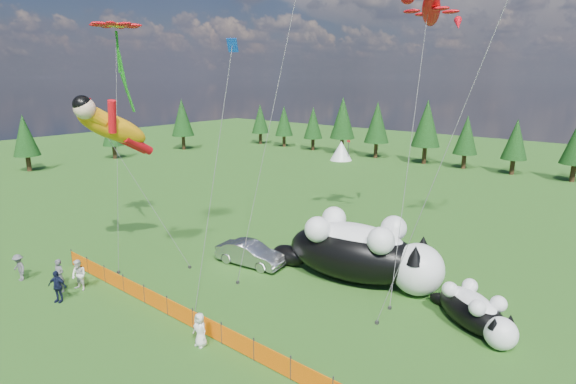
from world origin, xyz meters
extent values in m
plane|color=#0D380A|center=(0.00, 0.00, 0.00)|extent=(160.00, 160.00, 0.00)
cylinder|color=#262626|center=(-11.00, -3.00, 0.55)|extent=(0.06, 0.06, 1.10)
cylinder|color=#262626|center=(-9.00, -3.00, 0.55)|extent=(0.06, 0.06, 1.10)
cylinder|color=#262626|center=(-7.00, -3.00, 0.55)|extent=(0.06, 0.06, 1.10)
cylinder|color=#262626|center=(-5.00, -3.00, 0.55)|extent=(0.06, 0.06, 1.10)
cylinder|color=#262626|center=(-3.00, -3.00, 0.55)|extent=(0.06, 0.06, 1.10)
cylinder|color=#262626|center=(-1.00, -3.00, 0.55)|extent=(0.06, 0.06, 1.10)
cylinder|color=#262626|center=(1.00, -3.00, 0.55)|extent=(0.06, 0.06, 1.10)
cylinder|color=#262626|center=(3.00, -3.00, 0.55)|extent=(0.06, 0.06, 1.10)
cylinder|color=#262626|center=(5.00, -3.00, 0.55)|extent=(0.06, 0.06, 1.10)
cylinder|color=#262626|center=(7.00, -3.00, 0.55)|extent=(0.06, 0.06, 1.10)
cube|color=#F15F05|center=(-10.00, -3.00, 0.50)|extent=(2.00, 0.04, 0.90)
cube|color=#F15F05|center=(-8.00, -3.00, 0.50)|extent=(2.00, 0.04, 0.90)
cube|color=#F15F05|center=(-6.00, -3.00, 0.50)|extent=(2.00, 0.04, 0.90)
cube|color=#F15F05|center=(-4.00, -3.00, 0.50)|extent=(2.00, 0.04, 0.90)
cube|color=#F15F05|center=(-2.00, -3.00, 0.50)|extent=(2.00, 0.04, 0.90)
cube|color=#F15F05|center=(0.00, -3.00, 0.50)|extent=(2.00, 0.04, 0.90)
cube|color=#F15F05|center=(2.00, -3.00, 0.50)|extent=(2.00, 0.04, 0.90)
cube|color=#F15F05|center=(4.00, -3.00, 0.50)|extent=(2.00, 0.04, 0.90)
cube|color=#F15F05|center=(6.00, -3.00, 0.50)|extent=(2.00, 0.04, 0.90)
cube|color=#F15F05|center=(8.00, -3.00, 0.50)|extent=(2.00, 0.04, 0.90)
ellipsoid|color=black|center=(4.06, 6.61, 1.63)|extent=(8.67, 5.10, 3.26)
ellipsoid|color=white|center=(4.06, 6.61, 2.45)|extent=(6.53, 3.70, 1.99)
sphere|color=white|center=(7.81, 7.24, 1.45)|extent=(2.90, 2.90, 2.90)
sphere|color=#E45866|center=(9.03, 7.44, 1.45)|extent=(0.41, 0.41, 0.41)
ellipsoid|color=black|center=(-0.23, 5.89, 0.63)|extent=(2.71, 1.67, 1.27)
cone|color=black|center=(7.96, 6.38, 2.61)|extent=(1.01, 1.01, 1.01)
cone|color=black|center=(7.67, 8.09, 2.61)|extent=(1.01, 1.01, 1.01)
sphere|color=white|center=(5.83, 8.10, 3.17)|extent=(1.52, 1.52, 1.52)
sphere|color=white|center=(6.22, 5.78, 3.17)|extent=(1.52, 1.52, 1.52)
sphere|color=white|center=(2.08, 7.47, 3.17)|extent=(1.52, 1.52, 1.52)
sphere|color=white|center=(2.46, 5.15, 3.17)|extent=(1.52, 1.52, 1.52)
ellipsoid|color=black|center=(11.26, 5.61, 0.82)|extent=(4.51, 3.84, 1.65)
ellipsoid|color=white|center=(11.26, 5.61, 1.24)|extent=(3.36, 2.84, 1.01)
sphere|color=white|center=(12.88, 4.57, 0.73)|extent=(1.46, 1.46, 1.46)
sphere|color=#E45866|center=(13.40, 4.24, 0.73)|extent=(0.21, 0.21, 0.21)
ellipsoid|color=black|center=(9.41, 6.80, 0.32)|extent=(1.42, 1.23, 0.64)
cone|color=black|center=(12.64, 4.20, 1.32)|extent=(0.51, 0.51, 0.51)
cone|color=black|center=(13.11, 4.94, 1.32)|extent=(0.51, 0.51, 0.51)
sphere|color=white|center=(12.43, 5.57, 1.60)|extent=(0.77, 0.77, 0.77)
sphere|color=white|center=(11.79, 4.57, 1.60)|extent=(0.77, 0.77, 0.77)
sphere|color=white|center=(10.81, 6.61, 1.60)|extent=(0.77, 0.77, 0.77)
sphere|color=white|center=(10.17, 5.60, 1.60)|extent=(0.77, 0.77, 0.77)
imported|color=#A5A5A9|center=(-2.17, 4.26, 0.75)|extent=(4.76, 2.23, 1.51)
imported|color=#56565B|center=(-7.90, -5.18, 0.96)|extent=(0.80, 0.63, 1.91)
imported|color=white|center=(-7.20, -4.41, 0.90)|extent=(0.98, 0.71, 1.81)
imported|color=#131935|center=(-6.78, -5.81, 0.89)|extent=(1.18, 0.96, 1.79)
imported|color=#56565B|center=(-11.18, -6.04, 0.82)|extent=(1.09, 0.62, 1.64)
imported|color=white|center=(2.37, -3.71, 0.80)|extent=(0.79, 0.51, 1.61)
cylinder|color=#595959|center=(-6.54, 0.29, 4.50)|extent=(0.03, 0.03, 9.68)
cube|color=#262626|center=(-4.76, 1.43, 0.08)|extent=(0.15, 0.15, 0.16)
cylinder|color=#595959|center=(6.14, 9.20, 7.99)|extent=(0.03, 0.03, 18.31)
cube|color=#262626|center=(7.48, 4.67, 0.08)|extent=(0.15, 0.15, 0.16)
cylinder|color=#595959|center=(-8.39, -0.68, 7.46)|extent=(0.03, 0.03, 14.89)
cube|color=#262626|center=(-7.55, -1.83, 0.08)|extent=(0.15, 0.15, 0.16)
cube|color=#188117|center=(-9.22, 0.47, 12.01)|extent=(0.22, 0.22, 4.84)
cylinder|color=#595959|center=(-0.67, 4.52, 8.79)|extent=(0.03, 0.03, 18.12)
cube|color=#262626|center=(-0.82, 1.79, 0.08)|extent=(0.15, 0.15, 0.16)
cylinder|color=#595959|center=(10.65, 5.57, 12.52)|extent=(0.03, 0.03, 25.98)
cube|color=#262626|center=(7.66, 2.95, 0.08)|extent=(0.15, 0.15, 0.16)
cylinder|color=#595959|center=(0.62, -1.07, 6.68)|extent=(0.03, 0.03, 13.44)
cube|color=#262626|center=(0.61, -2.65, 0.08)|extent=(0.15, 0.15, 0.16)
camera|label=1|loc=(16.68, -15.13, 11.73)|focal=28.00mm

